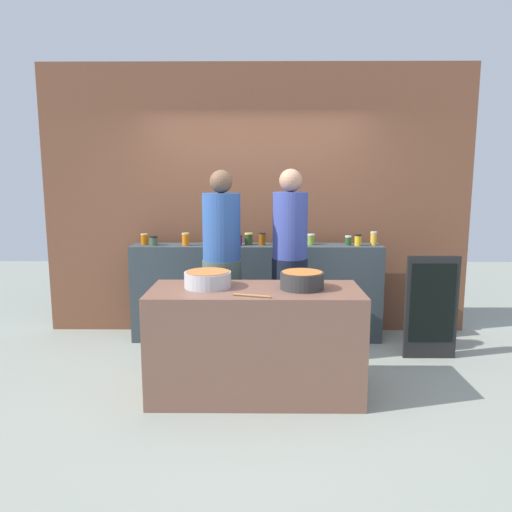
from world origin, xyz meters
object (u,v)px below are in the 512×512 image
Objects in this scene: preserve_jar_0 at (144,239)px; wooden_spoon at (252,296)px; preserve_jar_1 at (154,241)px; preserve_jar_12 at (374,238)px; cook_in_cap at (290,275)px; preserve_jar_4 at (249,239)px; preserve_jar_7 at (293,240)px; preserve_jar_8 at (302,239)px; preserve_jar_3 at (239,240)px; cooking_pot_center at (302,280)px; preserve_jar_2 at (186,239)px; preserve_jar_5 at (262,239)px; preserve_jar_11 at (358,240)px; preserve_jar_10 at (348,240)px; chalkboard_sign at (431,307)px; preserve_jar_9 at (311,239)px; preserve_jar_6 at (281,239)px; cooking_pot_left at (208,279)px; cook_with_tongs at (222,278)px.

preserve_jar_0 is 0.39× the size of wooden_spoon.
wooden_spoon is at bearing -56.07° from preserve_jar_1.
preserve_jar_12 is 0.08× the size of cook_in_cap.
preserve_jar_4 is 0.07× the size of cook_in_cap.
preserve_jar_7 is (0.48, 0.01, -0.01)m from preserve_jar_4.
preserve_jar_1 is 1.60m from preserve_jar_8.
preserve_jar_3 is 0.31× the size of cooking_pot_center.
preserve_jar_4 is at bearing -0.56° from preserve_jar_0.
preserve_jar_3 reaches higher than preserve_jar_7.
wooden_spoon is at bearing -106.85° from preserve_jar_8.
preserve_jar_2 is at bearing 114.64° from wooden_spoon.
preserve_jar_8 is at bearing 2.51° from preserve_jar_4.
wooden_spoon is (0.07, -1.67, -0.21)m from preserve_jar_4.
preserve_jar_11 is (1.02, -0.03, -0.01)m from preserve_jar_5.
preserve_jar_1 and preserve_jar_10 have the same top height.
preserve_jar_11 is at bearing 139.90° from chalkboard_sign.
preserve_jar_0 is at bearing -179.84° from preserve_jar_9.
preserve_jar_6 reaches higher than preserve_jar_9.
cooking_pot_center is (-0.88, -1.38, -0.16)m from preserve_jar_12.
preserve_jar_12 is 0.38× the size of cooking_pot_left.
preserve_jar_3 is at bearing -178.83° from preserve_jar_12.
wooden_spoon is at bearing -127.78° from preserve_jar_12.
preserve_jar_5 reaches higher than preserve_jar_0.
preserve_jar_9 reaches higher than wooden_spoon.
cook_in_cap reaches higher than preserve_jar_2.
preserve_jar_2 is 0.67m from preserve_jar_4.
chalkboard_sign is (2.47, -0.53, -0.60)m from preserve_jar_2.
preserve_jar_5 is 1.15× the size of preserve_jar_9.
chalkboard_sign is (1.45, -0.61, -0.59)m from preserve_jar_6.
preserve_jar_4 reaches higher than cooking_pot_center.
preserve_jar_5 reaches higher than cooking_pot_center.
cooking_pot_center is (0.57, -1.35, -0.15)m from preserve_jar_3.
preserve_jar_10 is 0.69× the size of preserve_jar_12.
preserve_jar_5 is 1.33× the size of preserve_jar_10.
cook_in_cap is 1.43m from chalkboard_sign.
preserve_jar_8 is 0.06× the size of cook_with_tongs.
cooking_pot_center is at bearing -90.61° from preserve_jar_7.
preserve_jar_0 is 1.48m from preserve_jar_6.
preserve_jar_8 is (0.58, 0.03, -0.01)m from preserve_jar_4.
preserve_jar_3 is at bearing 179.64° from preserve_jar_11.
preserve_jar_0 reaches higher than chalkboard_sign.
preserve_jar_9 is 1.41m from chalkboard_sign.
cook_with_tongs is (-0.58, -0.76, -0.27)m from preserve_jar_6.
preserve_jar_9 is at bearing 4.83° from preserve_jar_5.
cooking_pot_center is (1.13, -1.34, -0.16)m from preserve_jar_2.
preserve_jar_3 is 0.75× the size of preserve_jar_12.
preserve_jar_4 reaches higher than preserve_jar_3.
preserve_jar_2 is at bearing -178.75° from preserve_jar_10.
preserve_jar_11 reaches higher than cooking_pot_center.
preserve_jar_11 is at bearing -5.68° from preserve_jar_6.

